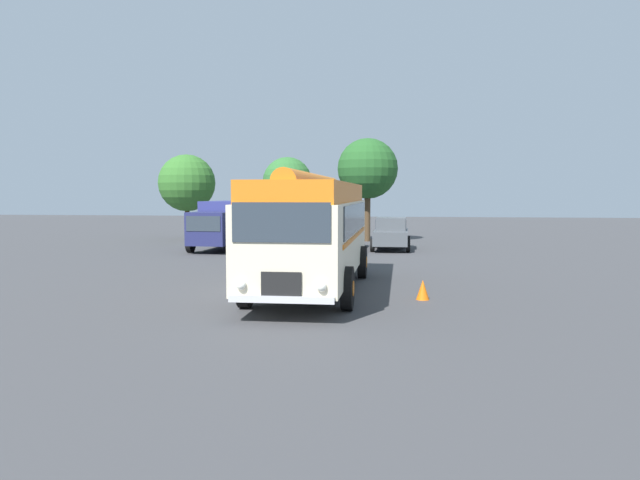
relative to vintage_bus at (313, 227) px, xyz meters
The scene contains 10 objects.
ground_plane 2.04m from the vintage_bus, 165.44° to the right, with size 120.00×120.00×0.00m, color #3D3D3F.
vintage_bus is the anchor object (origin of this frame).
car_near_left 13.61m from the vintage_bus, 104.82° to the left, with size 2.03×4.23×1.66m.
car_mid_left 13.88m from the vintage_bus, 92.55° to the left, with size 2.11×4.28×1.66m.
car_mid_right 14.08m from the vintage_bus, 81.87° to the left, with size 1.97×4.20×1.66m.
box_van 14.53m from the vintage_bus, 116.86° to the left, with size 2.55×5.86×2.50m.
tree_far_left 22.27m from the vintage_bus, 119.34° to the left, with size 3.56×3.56×5.34m.
tree_left_of_centre 20.13m from the vintage_bus, 103.35° to the left, with size 3.05×3.05×5.14m.
tree_centre 19.70m from the vintage_bus, 88.71° to the left, with size 3.65×3.65×6.22m.
traffic_cone 3.82m from the vintage_bus, 21.48° to the right, with size 0.36×0.36×0.55m, color orange.
Camera 1 is at (3.48, -18.18, 2.90)m, focal length 35.00 mm.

